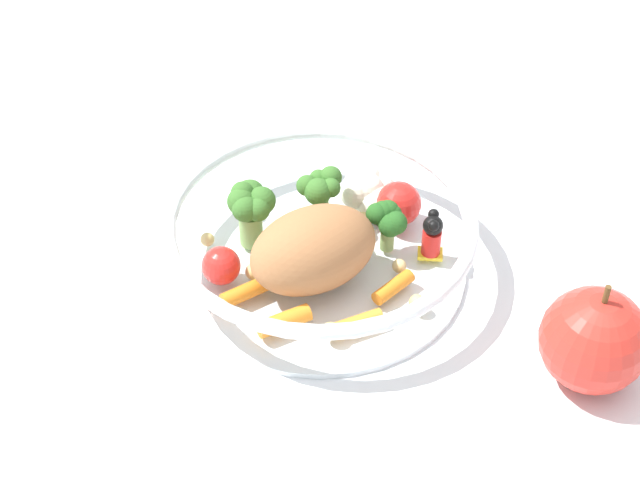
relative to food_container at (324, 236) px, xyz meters
The scene contains 3 objects.
ground_plane 0.03m from the food_container, 51.47° to the right, with size 2.40×2.40×0.00m, color white.
food_container is the anchor object (origin of this frame).
loose_apple 0.19m from the food_container, 76.45° to the right, with size 0.07×0.07×0.08m.
Camera 1 is at (-0.36, -0.33, 0.46)m, focal length 54.88 mm.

